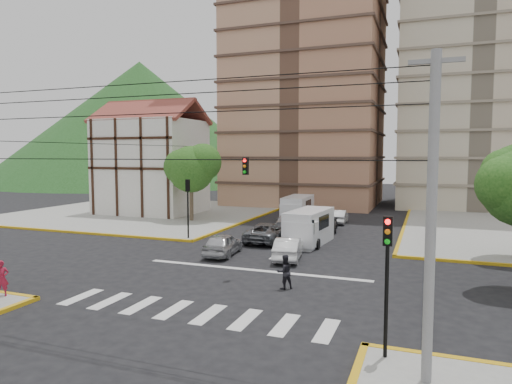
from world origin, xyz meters
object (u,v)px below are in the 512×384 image
at_px(van_right_lane, 308,228).
at_px(pedestrian_crosswalk, 284,272).
at_px(traffic_light_se, 387,263).
at_px(pedestrian_sw_corner, 2,278).
at_px(car_white_front_right, 288,248).
at_px(car_silver_front_left, 223,244).
at_px(van_left_lane, 297,209).
at_px(traffic_light_nw, 188,199).

relative_size(van_right_lane, pedestrian_crosswalk, 3.40).
bearing_deg(van_right_lane, traffic_light_se, -63.25).
xyz_separation_m(traffic_light_se, pedestrian_sw_corner, (-16.43, 0.30, -2.17)).
height_order(car_white_front_right, pedestrian_crosswalk, pedestrian_crosswalk).
xyz_separation_m(car_silver_front_left, car_white_front_right, (4.25, 0.32, -0.02)).
height_order(van_left_lane, pedestrian_sw_corner, van_left_lane).
bearing_deg(traffic_light_nw, pedestrian_crosswalk, -41.95).
height_order(traffic_light_nw, van_right_lane, traffic_light_nw).
height_order(van_right_lane, pedestrian_sw_corner, van_right_lane).
distance_m(car_white_front_right, pedestrian_crosswalk, 6.13).
distance_m(traffic_light_se, van_left_lane, 29.55).
distance_m(traffic_light_se, car_white_front_right, 14.11).
xyz_separation_m(van_right_lane, car_white_front_right, (0.02, -4.94, -0.50)).
bearing_deg(van_right_lane, traffic_light_nw, -165.27).
bearing_deg(van_left_lane, car_white_front_right, -78.05).
xyz_separation_m(traffic_light_nw, van_left_lane, (5.10, 11.95, -1.95)).
distance_m(van_right_lane, pedestrian_crosswalk, 10.98).
relative_size(traffic_light_nw, van_right_lane, 0.79).
relative_size(car_silver_front_left, car_white_front_right, 1.00).
bearing_deg(van_right_lane, van_left_lane, 114.79).
distance_m(traffic_light_se, van_right_lane, 18.48).
height_order(traffic_light_se, car_white_front_right, traffic_light_se).
distance_m(van_right_lane, car_white_front_right, 4.96).
bearing_deg(car_silver_front_left, van_left_lane, -97.80).
height_order(traffic_light_se, traffic_light_nw, same).
distance_m(traffic_light_nw, pedestrian_crosswalk, 14.20).
relative_size(car_white_front_right, pedestrian_crosswalk, 2.53).
distance_m(car_white_front_right, pedestrian_sw_corner, 15.31).
height_order(traffic_light_nw, car_silver_front_left, traffic_light_nw).
distance_m(car_silver_front_left, pedestrian_sw_corner, 12.75).
bearing_deg(traffic_light_se, car_white_front_right, 119.04).
xyz_separation_m(van_left_lane, pedestrian_crosswalk, (5.32, -21.32, -0.34)).
height_order(traffic_light_nw, pedestrian_sw_corner, traffic_light_nw).
distance_m(traffic_light_se, traffic_light_nw, 22.06).
relative_size(traffic_light_se, pedestrian_sw_corner, 2.77).
xyz_separation_m(traffic_light_se, traffic_light_nw, (-15.60, 15.60, 0.00)).
bearing_deg(van_right_lane, car_silver_front_left, -123.70).
height_order(van_right_lane, van_left_lane, van_right_lane).
bearing_deg(traffic_light_se, pedestrian_sw_corner, 178.95).
height_order(traffic_light_nw, van_left_lane, traffic_light_nw).
distance_m(traffic_light_nw, pedestrian_sw_corner, 15.47).
distance_m(traffic_light_nw, car_silver_front_left, 6.41).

